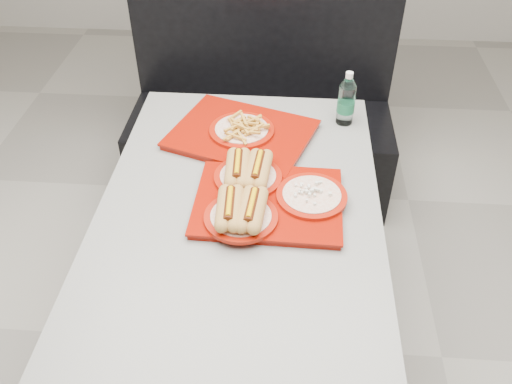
# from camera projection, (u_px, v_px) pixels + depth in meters

# --- Properties ---
(ground) EXTENTS (6.00, 6.00, 0.00)m
(ground) POSITION_uv_depth(u_px,v_px,m) (243.00, 344.00, 2.21)
(ground) COLOR #9F9A8F
(ground) RESTS_ON ground
(diner_table) EXTENTS (0.92, 1.42, 0.75)m
(diner_table) POSITION_uv_depth(u_px,v_px,m) (240.00, 244.00, 1.83)
(diner_table) COLOR black
(diner_table) RESTS_ON ground
(booth_bench) EXTENTS (1.30, 0.57, 1.35)m
(booth_bench) POSITION_uv_depth(u_px,v_px,m) (261.00, 117.00, 2.78)
(booth_bench) COLOR black
(booth_bench) RESTS_ON ground
(tray_near) EXTENTS (0.49, 0.42, 0.10)m
(tray_near) POSITION_uv_depth(u_px,v_px,m) (262.00, 196.00, 1.71)
(tray_near) COLOR #7F0E03
(tray_near) RESTS_ON diner_table
(tray_far) EXTENTS (0.59, 0.53, 0.10)m
(tray_far) POSITION_uv_depth(u_px,v_px,m) (242.00, 132.00, 2.00)
(tray_far) COLOR #7F0E03
(tray_far) RESTS_ON diner_table
(water_bottle) EXTENTS (0.07, 0.07, 0.21)m
(water_bottle) POSITION_uv_depth(u_px,v_px,m) (346.00, 101.00, 2.05)
(water_bottle) COLOR silver
(water_bottle) RESTS_ON diner_table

